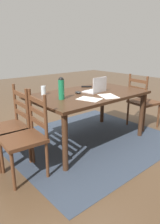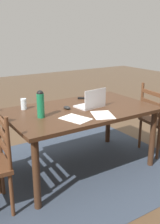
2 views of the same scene
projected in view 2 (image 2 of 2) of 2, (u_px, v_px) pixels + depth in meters
The scene contains 11 objects.
ground_plane at pixel (81, 167), 3.24m from camera, with size 14.00×14.00×0.00m, color brown.
area_rug at pixel (81, 167), 3.24m from camera, with size 2.41×2.11×0.01m, color #333D4C.
dining_table at pixel (81, 116), 3.04m from camera, with size 1.69×1.02×0.76m.
chair_left_far at pixel (159, 120), 3.53m from camera, with size 0.50×0.50×0.95m.
laptop at pixel (92, 103), 3.04m from camera, with size 0.34×0.26×0.23m.
water_bottle at pixel (41, 104), 2.67m from camera, with size 0.08×0.08×0.29m.
drinking_glass at pixel (24, 104), 2.97m from camera, with size 0.07×0.07×0.12m, color silver.
computer_mouse at pixel (67, 108), 2.99m from camera, with size 0.06×0.10×0.03m, color black.
tv_remote at pixel (84, 98), 3.44m from camera, with size 0.04×0.17×0.02m, color black.
paper_stack_left at pixel (75, 119), 2.67m from camera, with size 0.21×0.30×0.00m, color white.
paper_stack_right at pixel (103, 115), 2.78m from camera, with size 0.21×0.30×0.00m, color white.
Camera 2 is at (1.57, 2.42, 1.62)m, focal length 41.92 mm.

